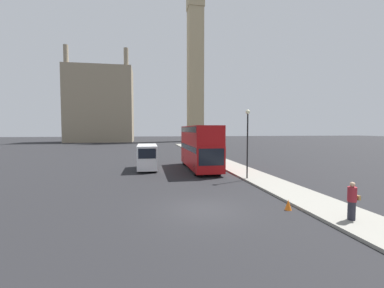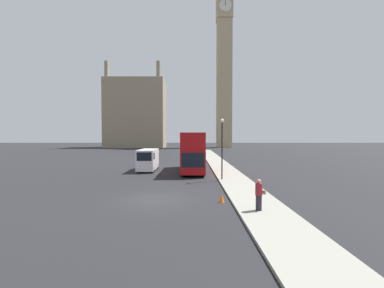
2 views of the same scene
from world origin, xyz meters
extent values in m
plane|color=black|center=(0.00, 0.00, 0.00)|extent=(300.00, 300.00, 0.00)
cube|color=gray|center=(6.51, 0.00, 0.07)|extent=(3.02, 120.00, 0.15)
cube|color=tan|center=(14.58, 79.97, 23.80)|extent=(5.40, 5.40, 47.61)
cube|color=tan|center=(14.58, 79.97, 51.60)|extent=(5.84, 5.84, 7.98)
cylinder|color=silver|center=(14.58, 76.99, 51.60)|extent=(4.43, 0.12, 4.43)
cube|color=black|center=(14.58, 76.91, 52.37)|extent=(0.16, 0.06, 1.77)
cube|color=gray|center=(-18.79, 80.53, 12.73)|extent=(21.82, 12.58, 25.45)
cylinder|color=gray|center=(-28.07, 75.18, 28.25)|extent=(1.51, 1.51, 5.60)
cylinder|color=gray|center=(-9.52, 75.18, 28.25)|extent=(1.51, 1.51, 5.60)
cube|color=#A80F11|center=(2.58, 13.59, 1.55)|extent=(2.58, 10.22, 2.49)
cube|color=#A80F11|center=(2.58, 13.59, 3.70)|extent=(2.58, 10.02, 1.82)
cube|color=black|center=(2.58, 13.59, 2.37)|extent=(2.62, 9.81, 0.55)
cube|color=black|center=(2.58, 13.59, 4.24)|extent=(2.62, 9.61, 0.55)
cube|color=black|center=(2.58, 8.46, 1.85)|extent=(2.27, 0.03, 1.49)
cylinder|color=black|center=(1.65, 10.01, 0.56)|extent=(0.72, 1.11, 1.11)
cylinder|color=black|center=(3.51, 10.01, 0.56)|extent=(0.72, 1.11, 1.11)
cylinder|color=black|center=(1.65, 17.16, 0.56)|extent=(0.72, 1.11, 1.11)
cylinder|color=black|center=(3.51, 17.16, 0.56)|extent=(0.72, 1.11, 1.11)
cube|color=white|center=(-2.93, 14.37, 1.40)|extent=(1.98, 5.15, 2.43)
cube|color=black|center=(-2.93, 11.78, 1.93)|extent=(1.69, 0.02, 0.97)
cube|color=black|center=(-2.93, 12.70, 1.93)|extent=(2.01, 0.93, 0.78)
cylinder|color=black|center=(-3.67, 12.62, 0.34)|extent=(0.50, 0.68, 0.68)
cylinder|color=black|center=(-2.18, 12.62, 0.34)|extent=(0.50, 0.68, 0.68)
cylinder|color=black|center=(-3.67, 16.12, 0.34)|extent=(0.50, 0.68, 0.68)
cylinder|color=black|center=(-2.18, 16.12, 0.34)|extent=(0.50, 0.68, 0.68)
cylinder|color=#23232D|center=(6.17, -3.08, 0.57)|extent=(0.33, 0.33, 0.84)
cylinder|color=maroon|center=(6.17, -3.08, 1.32)|extent=(0.38, 0.38, 0.66)
sphere|color=tan|center=(6.17, -3.08, 1.76)|extent=(0.23, 0.23, 0.23)
cube|color=olive|center=(6.46, -3.08, 1.15)|extent=(0.12, 0.24, 0.20)
cylinder|color=black|center=(5.34, 7.18, 2.84)|extent=(0.12, 0.12, 5.37)
sphere|color=beige|center=(5.34, 7.18, 5.70)|extent=(0.36, 0.36, 0.36)
cone|color=orange|center=(4.38, -0.84, 0.28)|extent=(0.36, 0.36, 0.55)
camera|label=1|loc=(-2.90, -13.06, 4.23)|focal=24.00mm
camera|label=2|loc=(2.49, -17.09, 4.23)|focal=24.00mm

